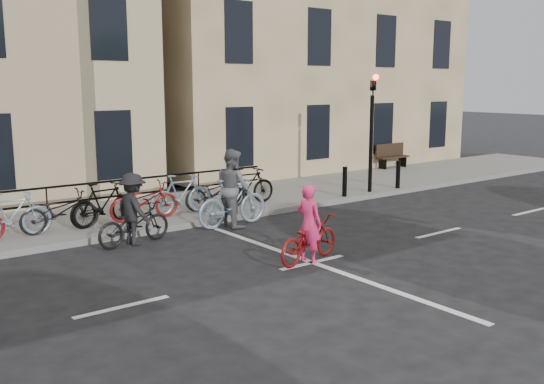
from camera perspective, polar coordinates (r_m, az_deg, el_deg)
ground at (r=12.11m, az=3.81°, el=-6.66°), size 120.00×120.00×0.00m
sidewalk at (r=15.54m, az=-22.85°, el=-3.39°), size 46.00×4.00×0.15m
building_east at (r=27.49m, az=0.11°, el=15.67°), size 14.00×10.00×12.00m
traffic_light at (r=19.07m, az=9.39°, el=6.87°), size 0.18×0.30×3.90m
bollard_east at (r=18.35m, az=6.85°, el=0.98°), size 0.14×0.14×0.90m
bollard_west at (r=20.08m, az=11.77°, el=1.63°), size 0.14×0.14×0.90m
bench at (r=25.03m, az=11.17°, el=3.47°), size 1.60×0.41×0.97m
parked_bikes at (r=14.85m, az=-17.64°, el=-1.41°), size 11.45×1.23×1.05m
cyclist_pink at (r=12.05m, az=3.49°, el=-4.07°), size 1.84×0.98×1.56m
cyclist_grey at (r=14.99m, az=-3.72°, el=-0.31°), size 2.01×0.96×1.94m
cyclist_dark at (r=13.64m, az=-12.90°, el=-2.27°), size 1.86×1.11×1.59m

